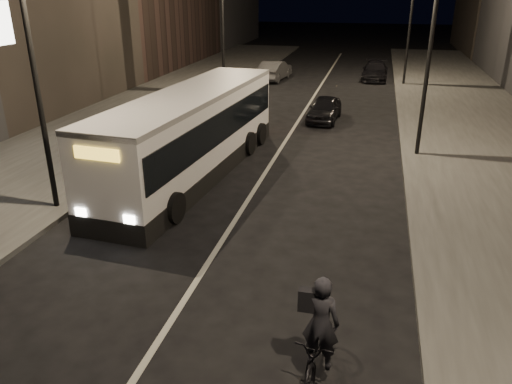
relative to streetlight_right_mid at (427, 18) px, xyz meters
The scene contains 12 objects.
ground 14.18m from the streetlight_right_mid, 113.96° to the right, with size 180.00×180.00×0.00m, color black.
sidewalk_right 6.48m from the streetlight_right_mid, 32.26° to the left, with size 7.00×70.00×0.16m, color #373734.
sidewalk_left 14.94m from the streetlight_right_mid, behind, with size 7.00×70.00×0.16m, color #373734.
streetlight_right_mid is the anchor object (origin of this frame).
streetlight_right_far 16.00m from the streetlight_right_mid, 90.00° to the left, with size 1.20×0.44×8.12m.
streetlight_left_near 13.33m from the streetlight_right_mid, 143.12° to the right, with size 1.20×0.44×8.12m.
streetlight_left_far 14.62m from the streetlight_right_mid, 136.84° to the left, with size 1.20×0.44×8.12m.
city_bus 9.55m from the streetlight_right_mid, 153.52° to the right, with size 3.36×11.44×3.04m.
cyclist_on_bicycle 14.19m from the streetlight_right_mid, 99.24° to the right, with size 0.90×1.93×2.14m.
car_near 8.04m from the streetlight_right_mid, 128.66° to the left, with size 1.45×3.60×1.23m, color black.
car_mid 19.07m from the streetlight_right_mid, 118.88° to the left, with size 1.49×4.28×1.41m, color #3B3B3D.
car_far 18.77m from the streetlight_right_mid, 95.47° to the left, with size 1.80×4.43×1.29m, color black.
Camera 1 is at (3.72, -8.33, 6.50)m, focal length 35.00 mm.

